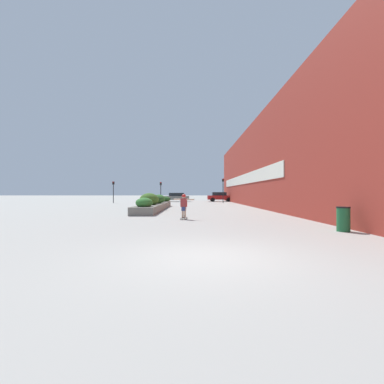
# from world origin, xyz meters

# --- Properties ---
(ground_plane) EXTENTS (300.00, 300.00, 0.00)m
(ground_plane) POSITION_xyz_m (0.00, 0.00, 0.00)
(ground_plane) COLOR #A3A099
(building_wall_right) EXTENTS (0.67, 48.15, 9.12)m
(building_wall_right) POSITION_xyz_m (6.42, 21.96, 4.55)
(building_wall_right) COLOR maroon
(building_wall_right) RESTS_ON ground_plane
(planter_box) EXTENTS (1.86, 13.33, 1.49)m
(planter_box) POSITION_xyz_m (-3.72, 17.19, 0.54)
(planter_box) COLOR slate
(planter_box) RESTS_ON ground_plane
(skateboard) EXTENTS (0.43, 0.77, 0.09)m
(skateboard) POSITION_xyz_m (-0.85, 8.61, 0.07)
(skateboard) COLOR black
(skateboard) RESTS_ON ground_plane
(skateboarder) EXTENTS (1.20, 0.54, 1.35)m
(skateboarder) POSITION_xyz_m (-0.85, 8.61, 0.91)
(skateboarder) COLOR tan
(skateboarder) RESTS_ON skateboard
(trash_bin) EXTENTS (0.50, 0.50, 0.96)m
(trash_bin) POSITION_xyz_m (5.51, 3.96, 0.48)
(trash_bin) COLOR #1E5B33
(trash_bin) RESTS_ON ground_plane
(car_leftmost) EXTENTS (4.70, 1.93, 1.52)m
(car_leftmost) POSITION_xyz_m (-3.18, 38.59, 0.79)
(car_leftmost) COLOR slate
(car_leftmost) RESTS_ON ground_plane
(car_center_left) EXTENTS (4.05, 1.97, 1.43)m
(car_center_left) POSITION_xyz_m (11.34, 37.64, 0.75)
(car_center_left) COLOR maroon
(car_center_left) RESTS_ON ground_plane
(car_center_right) EXTENTS (4.43, 2.00, 1.64)m
(car_center_right) POSITION_xyz_m (4.50, 38.89, 0.86)
(car_center_right) COLOR maroon
(car_center_right) RESTS_ON ground_plane
(traffic_light_left) EXTENTS (0.28, 0.30, 3.12)m
(traffic_light_left) POSITION_xyz_m (-5.04, 32.15, 2.15)
(traffic_light_left) COLOR black
(traffic_light_left) RESTS_ON ground_plane
(traffic_light_right) EXTENTS (0.28, 0.30, 3.68)m
(traffic_light_right) POSITION_xyz_m (4.30, 32.62, 2.49)
(traffic_light_right) COLOR black
(traffic_light_right) RESTS_ON ground_plane
(traffic_light_far_left) EXTENTS (0.28, 0.30, 3.22)m
(traffic_light_far_left) POSITION_xyz_m (-12.17, 32.35, 2.21)
(traffic_light_far_left) COLOR black
(traffic_light_far_left) RESTS_ON ground_plane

